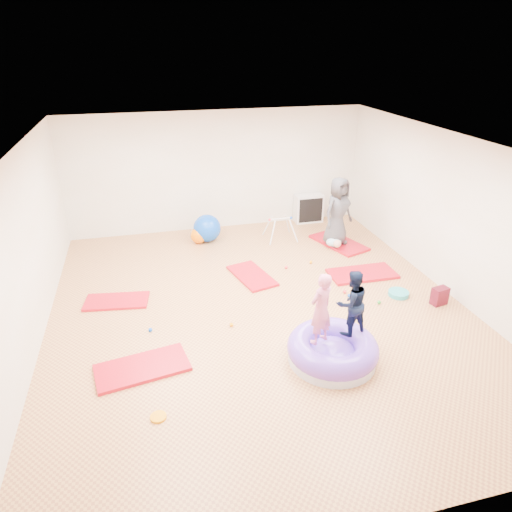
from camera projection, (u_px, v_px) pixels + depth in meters
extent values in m
cube|color=tan|center=(260.00, 310.00, 7.85)|extent=(7.00, 8.00, 0.01)
cube|color=white|center=(261.00, 147.00, 6.64)|extent=(7.00, 8.00, 0.01)
cube|color=beige|center=(217.00, 171.00, 10.74)|extent=(7.00, 0.01, 2.80)
cube|color=beige|center=(384.00, 420.00, 3.75)|extent=(7.00, 0.01, 2.80)
cube|color=beige|center=(23.00, 259.00, 6.47)|extent=(0.01, 8.00, 2.80)
cube|color=beige|center=(453.00, 216.00, 8.02)|extent=(0.01, 8.00, 2.80)
cube|color=#BA0617|center=(142.00, 368.00, 6.44)|extent=(1.37, 0.85, 0.05)
cube|color=#BA0617|center=(117.00, 301.00, 8.08)|extent=(1.17, 0.70, 0.05)
cube|color=#BA0617|center=(252.00, 276.00, 8.94)|extent=(0.84, 1.26, 0.05)
cube|color=#BA0617|center=(362.00, 274.00, 9.02)|extent=(1.32, 0.67, 0.05)
cube|color=#BA0617|center=(339.00, 243.00, 10.38)|extent=(1.07, 1.49, 0.06)
cylinder|color=#B5B4CF|center=(332.00, 355.00, 6.62)|extent=(1.28, 1.28, 0.14)
torus|color=#6A3FC8|center=(333.00, 348.00, 6.57)|extent=(1.32, 1.32, 0.35)
ellipsoid|color=#6A3FC8|center=(332.00, 352.00, 6.60)|extent=(0.70, 0.70, 0.32)
imported|color=pink|center=(321.00, 306.00, 6.24)|extent=(0.47, 0.41, 1.08)
imported|color=black|center=(352.00, 300.00, 6.45)|extent=(0.54, 0.45, 1.01)
imported|color=#3D3E43|center=(338.00, 211.00, 9.96)|extent=(0.88, 0.74, 1.52)
ellipsoid|color=#A2D1E9|center=(334.00, 242.00, 10.10)|extent=(0.37, 0.23, 0.21)
sphere|color=#E1A585|center=(337.00, 244.00, 9.94)|extent=(0.17, 0.17, 0.17)
sphere|color=green|center=(379.00, 302.00, 8.03)|extent=(0.07, 0.07, 0.07)
sphere|color=blue|center=(150.00, 330.00, 7.27)|extent=(0.07, 0.07, 0.07)
sphere|color=blue|center=(349.00, 296.00, 8.23)|extent=(0.07, 0.07, 0.07)
sphere|color=#F13339|center=(286.00, 267.00, 9.25)|extent=(0.07, 0.07, 0.07)
sphere|color=green|center=(358.00, 273.00, 9.03)|extent=(0.07, 0.07, 0.07)
sphere|color=orange|center=(231.00, 325.00, 7.40)|extent=(0.07, 0.07, 0.07)
sphere|color=#F13339|center=(345.00, 292.00, 8.36)|extent=(0.07, 0.07, 0.07)
sphere|color=orange|center=(311.00, 262.00, 9.47)|extent=(0.07, 0.07, 0.07)
sphere|color=blue|center=(207.00, 228.00, 10.41)|extent=(0.63, 0.63, 0.63)
sphere|color=#FF7500|center=(199.00, 235.00, 10.36)|extent=(0.37, 0.37, 0.37)
cylinder|color=silver|center=(273.00, 233.00, 10.25)|extent=(0.20, 0.20, 0.53)
cylinder|color=silver|center=(267.00, 226.00, 10.64)|extent=(0.20, 0.20, 0.53)
cylinder|color=silver|center=(293.00, 231.00, 10.36)|extent=(0.20, 0.20, 0.53)
cylinder|color=silver|center=(287.00, 224.00, 10.75)|extent=(0.20, 0.20, 0.53)
cylinder|color=silver|center=(280.00, 219.00, 10.40)|extent=(0.51, 0.03, 0.03)
sphere|color=#F13339|center=(270.00, 220.00, 10.34)|extent=(0.06, 0.06, 0.06)
sphere|color=blue|center=(291.00, 218.00, 10.46)|extent=(0.06, 0.06, 0.06)
cube|color=silver|center=(308.00, 208.00, 11.52)|extent=(0.71, 0.34, 0.71)
cube|color=black|center=(311.00, 210.00, 11.38)|extent=(0.61, 0.02, 0.61)
cube|color=silver|center=(309.00, 209.00, 11.48)|extent=(0.02, 0.24, 0.62)
cube|color=silver|center=(309.00, 209.00, 11.48)|extent=(0.62, 0.24, 0.02)
cylinder|color=teal|center=(398.00, 293.00, 8.29)|extent=(0.37, 0.37, 0.08)
cube|color=maroon|center=(440.00, 296.00, 7.97)|extent=(0.31, 0.22, 0.32)
cylinder|color=orange|center=(158.00, 417.00, 5.62)|extent=(0.20, 0.20, 0.03)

